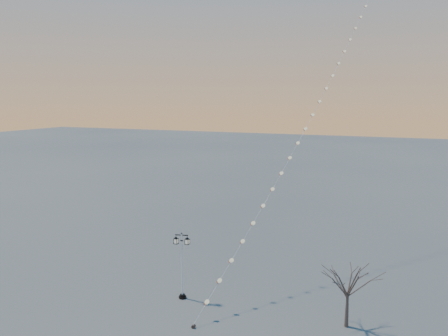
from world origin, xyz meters
The scene contains 4 objects.
ground centered at (0.00, 0.00, 0.00)m, with size 300.00×300.00×0.00m, color #515252.
street_lamp centered at (-3.34, 1.90, 2.71)m, with size 1.22×0.62×4.89m.
bare_tree centered at (8.15, 2.31, 2.89)m, with size 2.51×2.51×4.16m.
kite_train centered at (4.09, 20.38, 19.52)m, with size 10.06×44.68×39.19m.
Camera 1 is at (11.67, -25.57, 14.33)m, focal length 36.69 mm.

